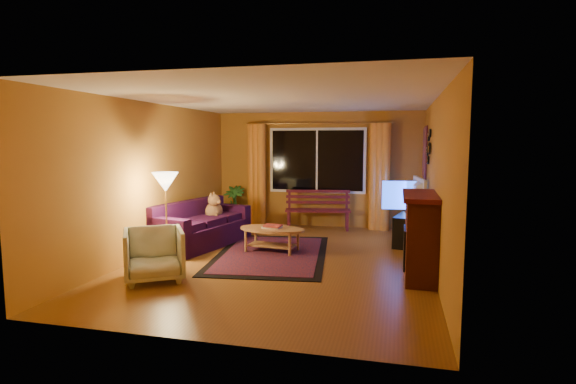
% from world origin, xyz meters
% --- Properties ---
extents(floor, '(4.50, 6.00, 0.02)m').
position_xyz_m(floor, '(0.00, 0.00, -0.01)').
color(floor, brown).
rests_on(floor, ground).
extents(ceiling, '(4.50, 6.00, 0.02)m').
position_xyz_m(ceiling, '(0.00, 0.00, 2.51)').
color(ceiling, white).
rests_on(ceiling, ground).
extents(wall_back, '(4.50, 0.02, 2.50)m').
position_xyz_m(wall_back, '(0.00, 3.01, 1.25)').
color(wall_back, '#B7792B').
rests_on(wall_back, ground).
extents(wall_left, '(0.02, 6.00, 2.50)m').
position_xyz_m(wall_left, '(-2.26, 0.00, 1.25)').
color(wall_left, '#B7792B').
rests_on(wall_left, ground).
extents(wall_right, '(0.02, 6.00, 2.50)m').
position_xyz_m(wall_right, '(2.26, 0.00, 1.25)').
color(wall_right, '#B7792B').
rests_on(wall_right, ground).
extents(window, '(2.00, 0.02, 1.30)m').
position_xyz_m(window, '(0.00, 2.94, 1.45)').
color(window, black).
rests_on(window, wall_back).
extents(curtain_rod, '(3.20, 0.03, 0.03)m').
position_xyz_m(curtain_rod, '(0.00, 2.90, 2.25)').
color(curtain_rod, '#BF8C3F').
rests_on(curtain_rod, wall_back).
extents(curtain_left, '(0.36, 0.36, 2.24)m').
position_xyz_m(curtain_left, '(-1.35, 2.88, 1.12)').
color(curtain_left, orange).
rests_on(curtain_left, ground).
extents(curtain_right, '(0.36, 0.36, 2.24)m').
position_xyz_m(curtain_right, '(1.35, 2.88, 1.12)').
color(curtain_right, orange).
rests_on(curtain_right, ground).
extents(bench, '(1.42, 0.63, 0.41)m').
position_xyz_m(bench, '(0.09, 2.58, 0.21)').
color(bench, '#4B131D').
rests_on(bench, ground).
extents(potted_plant, '(0.50, 0.50, 0.87)m').
position_xyz_m(potted_plant, '(-1.85, 2.75, 0.43)').
color(potted_plant, '#235B1E').
rests_on(potted_plant, ground).
extents(sofa, '(1.28, 2.10, 0.79)m').
position_xyz_m(sofa, '(-1.67, 0.62, 0.40)').
color(sofa, black).
rests_on(sofa, ground).
extents(dog, '(0.41, 0.51, 0.49)m').
position_xyz_m(dog, '(-1.62, 1.06, 0.64)').
color(dog, '#A17045').
rests_on(dog, sofa).
extents(armchair, '(1.02, 1.00, 0.78)m').
position_xyz_m(armchair, '(-1.44, -1.41, 0.39)').
color(armchair, beige).
rests_on(armchair, ground).
extents(floor_lamp, '(0.24, 0.24, 1.38)m').
position_xyz_m(floor_lamp, '(-1.77, -0.46, 0.69)').
color(floor_lamp, '#BF8C3F').
rests_on(floor_lamp, ground).
extents(rug, '(2.10, 2.99, 0.02)m').
position_xyz_m(rug, '(-0.28, 0.30, 0.01)').
color(rug, maroon).
rests_on(rug, ground).
extents(coffee_table, '(1.26, 1.26, 0.41)m').
position_xyz_m(coffee_table, '(-0.32, 0.45, 0.21)').
color(coffee_table, '#B47945').
rests_on(coffee_table, ground).
extents(tv_console, '(0.70, 1.39, 0.55)m').
position_xyz_m(tv_console, '(2.00, 1.75, 0.28)').
color(tv_console, black).
rests_on(tv_console, ground).
extents(television, '(0.29, 1.15, 0.66)m').
position_xyz_m(television, '(2.00, 1.75, 0.88)').
color(television, black).
rests_on(television, tv_console).
extents(fireplace, '(0.40, 1.20, 1.10)m').
position_xyz_m(fireplace, '(2.05, -0.40, 0.55)').
color(fireplace, maroon).
rests_on(fireplace, ground).
extents(mirror_cluster, '(0.06, 0.60, 0.56)m').
position_xyz_m(mirror_cluster, '(2.21, 1.30, 1.80)').
color(mirror_cluster, black).
rests_on(mirror_cluster, wall_right).
extents(painting, '(0.04, 0.76, 0.96)m').
position_xyz_m(painting, '(2.22, 2.45, 1.65)').
color(painting, '#EA4917').
rests_on(painting, wall_right).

